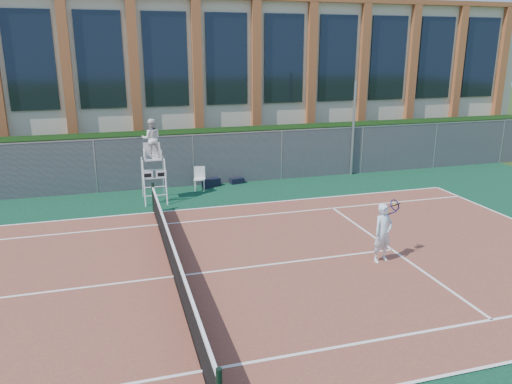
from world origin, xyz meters
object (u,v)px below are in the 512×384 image
object	(u,v)px
umpire_chair	(152,141)
steel_pole	(353,129)
plastic_chair	(200,176)
tennis_player	(383,233)

from	to	relation	value
umpire_chair	steel_pole	bearing A→B (deg)	10.13
umpire_chair	plastic_chair	world-z (taller)	umpire_chair
plastic_chair	tennis_player	bearing A→B (deg)	-67.81
plastic_chair	steel_pole	bearing A→B (deg)	4.81
tennis_player	umpire_chair	bearing A→B (deg)	125.72
umpire_chair	plastic_chair	distance (m)	2.84
tennis_player	steel_pole	bearing A→B (deg)	68.05
steel_pole	plastic_chair	bearing A→B (deg)	-175.19
steel_pole	tennis_player	bearing A→B (deg)	-111.95
umpire_chair	tennis_player	xyz separation A→B (m)	(5.51, -7.67, -1.50)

